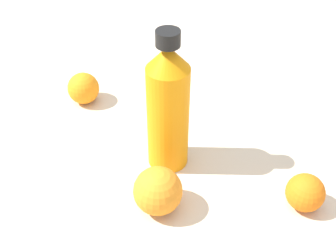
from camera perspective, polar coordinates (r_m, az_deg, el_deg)
ground_plane at (r=0.75m, az=2.41°, el=-6.03°), size 2.40×2.40×0.00m
water_bottle at (r=0.69m, az=-0.00°, el=2.62°), size 0.07×0.07×0.26m
orange_0 at (r=0.91m, az=-11.47°, el=5.07°), size 0.07×0.07×0.07m
orange_1 at (r=0.66m, az=-1.39°, el=-8.84°), size 0.08×0.08×0.08m
orange_2 at (r=0.71m, az=18.22°, el=-8.63°), size 0.06×0.06×0.06m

